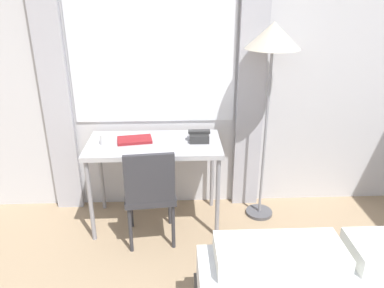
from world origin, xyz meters
The scene contains 7 objects.
wall_back_with_window centered at (-0.05, 3.19, 1.35)m, with size 5.50×0.13×2.70m.
desk centered at (-0.46, 2.83, 0.70)m, with size 1.12×0.57×0.78m.
desk_chair centered at (-0.49, 2.54, 0.49)m, with size 0.44×0.44×0.85m.
standing_lamp centered at (0.49, 2.90, 1.54)m, with size 0.44×0.44×1.73m.
telephone centered at (-0.08, 2.86, 0.81)m, with size 0.18×0.17×0.09m.
book centered at (-0.62, 2.87, 0.79)m, with size 0.31×0.22×0.02m.
mug centered at (-0.86, 2.82, 0.82)m, with size 0.08×0.08×0.09m.
Camera 1 is at (-0.27, -0.06, 1.98)m, focal length 35.00 mm.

